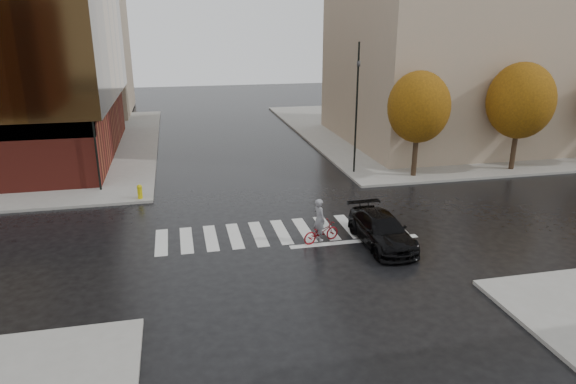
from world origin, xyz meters
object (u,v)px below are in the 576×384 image
(cyclist, at_px, (320,227))
(traffic_light_nw, at_px, (93,125))
(fire_hydrant, at_px, (140,191))
(traffic_light_ne, at_px, (357,98))
(sedan, at_px, (382,230))

(cyclist, xyz_separation_m, traffic_light_nw, (-10.46, 9.62, 3.22))
(traffic_light_nw, height_order, fire_hydrant, traffic_light_nw)
(cyclist, relative_size, traffic_light_ne, 0.25)
(traffic_light_nw, height_order, traffic_light_ne, traffic_light_ne)
(cyclist, relative_size, traffic_light_nw, 0.30)
(fire_hydrant, bearing_deg, traffic_light_ne, 10.66)
(sedan, relative_size, cyclist, 2.28)
(sedan, relative_size, traffic_light_nw, 0.69)
(traffic_light_ne, bearing_deg, fire_hydrant, -11.17)
(sedan, xyz_separation_m, traffic_light_ne, (2.56, 10.80, 4.20))
(sedan, distance_m, fire_hydrant, 13.56)
(sedan, distance_m, traffic_light_ne, 11.87)
(fire_hydrant, bearing_deg, sedan, -37.76)
(cyclist, bearing_deg, fire_hydrant, 29.41)
(fire_hydrant, bearing_deg, traffic_light_nw, 137.50)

